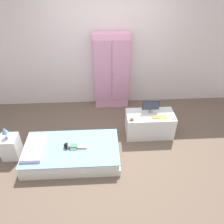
{
  "coord_description": "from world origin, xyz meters",
  "views": [
    {
      "loc": [
        -0.16,
        -2.98,
        3.03
      ],
      "look_at": [
        0.02,
        0.35,
        0.56
      ],
      "focal_mm": 36.24,
      "sensor_mm": 36.0,
      "label": 1
    }
  ],
  "objects": [
    {
      "name": "tv_monitor",
      "position": [
        0.75,
        0.43,
        0.62
      ],
      "size": [
        0.32,
        0.1,
        0.25
      ],
      "color": "#99999E",
      "rests_on": "tv_stand"
    },
    {
      "name": "wardrobe",
      "position": [
        0.06,
        1.4,
        0.84
      ],
      "size": [
        0.74,
        0.28,
        1.68
      ],
      "color": "#E599BC",
      "rests_on": "ground_plane"
    },
    {
      "name": "table_lamp",
      "position": [
        -1.77,
        -0.11,
        0.58
      ],
      "size": [
        0.11,
        0.11,
        0.22
      ],
      "color": "#B7B2AD",
      "rests_on": "nightstand"
    },
    {
      "name": "nightstand",
      "position": [
        -1.77,
        -0.11,
        0.22
      ],
      "size": [
        0.29,
        0.29,
        0.43
      ],
      "primitive_type": "cube",
      "color": "white",
      "rests_on": "ground_plane"
    },
    {
      "name": "book_yellow",
      "position": [
        0.94,
        0.25,
        0.48
      ],
      "size": [
        0.15,
        0.11,
        0.01
      ],
      "primitive_type": "cube",
      "color": "gold",
      "rests_on": "tv_stand"
    },
    {
      "name": "bed",
      "position": [
        -0.71,
        -0.22,
        0.13
      ],
      "size": [
        1.63,
        0.88,
        0.26
      ],
      "color": "silver",
      "rests_on": "ground_plane"
    },
    {
      "name": "book_orange",
      "position": [
        0.81,
        0.25,
        0.48
      ],
      "size": [
        0.12,
        0.08,
        0.02
      ],
      "primitive_type": "cube",
      "color": "orange",
      "rests_on": "tv_stand"
    },
    {
      "name": "doll",
      "position": [
        -0.71,
        -0.22,
        0.3
      ],
      "size": [
        0.39,
        0.14,
        0.1
      ],
      "color": "#4CA375",
      "rests_on": "bed"
    },
    {
      "name": "tv_stand",
      "position": [
        0.75,
        0.35,
        0.24
      ],
      "size": [
        0.9,
        0.46,
        0.47
      ],
      "primitive_type": "cube",
      "color": "silver",
      "rests_on": "ground_plane"
    },
    {
      "name": "ground_plane",
      "position": [
        0.0,
        0.0,
        -0.01
      ],
      "size": [
        10.0,
        10.0,
        0.02
      ],
      "primitive_type": "cube",
      "color": "brown"
    },
    {
      "name": "back_wall",
      "position": [
        0.0,
        1.57,
        1.35
      ],
      "size": [
        6.4,
        0.05,
        2.7
      ],
      "primitive_type": "cube",
      "color": "silver",
      "rests_on": "ground_plane"
    },
    {
      "name": "pillow",
      "position": [
        -1.32,
        -0.22,
        0.29
      ],
      "size": [
        0.32,
        0.63,
        0.06
      ],
      "primitive_type": "cube",
      "color": "silver",
      "rests_on": "bed"
    },
    {
      "name": "rocking_horse_toy",
      "position": [
        0.37,
        0.19,
        0.52
      ],
      "size": [
        0.08,
        0.04,
        0.1
      ],
      "color": "#8E6642",
      "rests_on": "tv_stand"
    }
  ]
}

